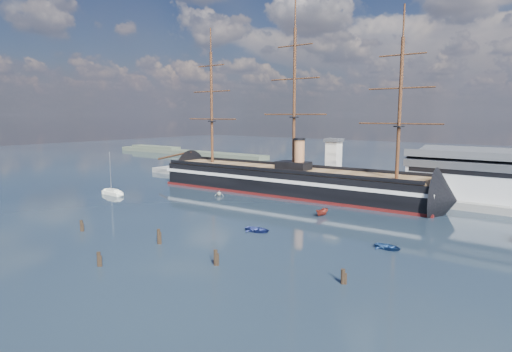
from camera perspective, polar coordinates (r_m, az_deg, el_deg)
The scene contains 15 objects.
ground at distance 114.79m, azimuth 1.25°, elevation -4.14°, with size 600.00×600.00×0.00m, color black.
quay at distance 140.63m, azimuth 13.28°, elevation -2.08°, with size 180.00×18.00×2.00m, color slate.
quay_tower at distance 139.57m, azimuth 10.29°, elevation 1.98°, with size 5.00×5.00×15.00m.
shoreline at distance 277.74m, azimuth -10.49°, elevation 3.26°, with size 120.00×10.00×4.00m.
warship at distance 134.51m, azimuth 3.64°, elevation -0.59°, with size 113.23×20.25×53.94m.
sailboat at distance 138.83m, azimuth -18.60°, elevation -2.07°, with size 8.33×2.76×13.17m.
motorboat_b at distance 90.74m, azimuth 0.21°, elevation -7.47°, with size 3.43×1.37×1.60m, color navy.
motorboat_c at distance 105.97m, azimuth 8.79°, elevation -5.28°, with size 5.28×1.94×2.11m, color maroon.
motorboat_d at distance 130.36m, azimuth -4.95°, elevation -2.68°, with size 5.22×2.26×1.91m, color white.
motorboat_e at distance 83.10m, azimuth 17.16°, elevation -9.32°, with size 3.05×1.22×1.42m, color navy.
piling_near_left at distance 98.56m, azimuth -22.21°, elevation -6.82°, with size 0.64×0.64×3.08m, color black.
piling_near_mid at distance 75.63m, azimuth -20.18°, elevation -11.21°, with size 0.64×0.64×3.08m, color black.
piling_near_right at distance 71.80m, azimuth -5.38°, elevation -11.78°, with size 0.64×0.64×3.36m, color black.
piling_far_right at distance 65.56m, azimuth 11.49°, elevation -13.89°, with size 0.64×0.64×2.93m, color black.
piling_extra at distance 84.71m, azimuth -12.81°, elevation -8.82°, with size 0.64×0.64×3.63m, color black.
Camera 1 is at (66.07, -50.64, 24.42)m, focal length 30.00 mm.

